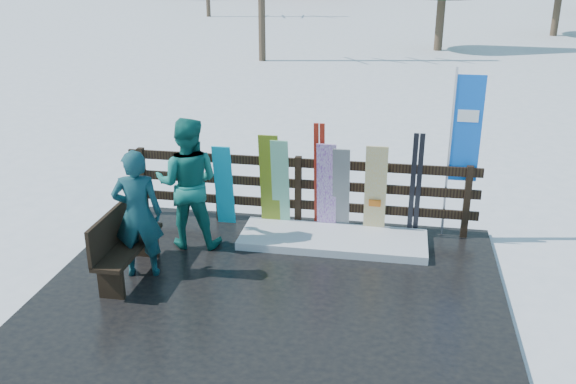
% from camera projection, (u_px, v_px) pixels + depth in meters
% --- Properties ---
extents(ground, '(700.00, 700.00, 0.00)m').
position_uv_depth(ground, '(271.00, 297.00, 8.38)').
color(ground, white).
rests_on(ground, ground).
extents(deck, '(6.00, 5.00, 0.08)m').
position_uv_depth(deck, '(271.00, 295.00, 8.37)').
color(deck, black).
rests_on(deck, ground).
extents(fence, '(5.60, 0.10, 1.15)m').
position_uv_depth(fence, '(298.00, 186.00, 10.14)').
color(fence, black).
rests_on(fence, deck).
extents(snow_patch, '(2.80, 1.00, 0.12)m').
position_uv_depth(snow_patch, '(333.00, 240.00, 9.70)').
color(snow_patch, white).
rests_on(snow_patch, deck).
extents(bench, '(0.41, 1.50, 0.97)m').
position_uv_depth(bench, '(123.00, 241.00, 8.59)').
color(bench, black).
rests_on(bench, deck).
extents(snowboard_0, '(0.29, 0.24, 1.35)m').
position_uv_depth(snowboard_0, '(224.00, 186.00, 10.12)').
color(snowboard_0, '#0EACD5').
rests_on(snowboard_0, deck).
extents(snowboard_1, '(0.27, 0.25, 1.49)m').
position_uv_depth(snowboard_1, '(280.00, 185.00, 9.94)').
color(snowboard_1, white).
rests_on(snowboard_1, deck).
extents(snowboard_2, '(0.30, 0.23, 1.57)m').
position_uv_depth(snowboard_2, '(270.00, 182.00, 9.96)').
color(snowboard_2, '#D4F51E').
rests_on(snowboard_2, deck).
extents(snowboard_3, '(0.30, 0.28, 1.48)m').
position_uv_depth(snowboard_3, '(326.00, 188.00, 9.83)').
color(snowboard_3, white).
rests_on(snowboard_3, deck).
extents(snowboard_4, '(0.26, 0.34, 1.43)m').
position_uv_depth(snowboard_4, '(341.00, 191.00, 9.80)').
color(snowboard_4, black).
rests_on(snowboard_4, deck).
extents(snowboard_5, '(0.33, 0.22, 1.48)m').
position_uv_depth(snowboard_5, '(375.00, 191.00, 9.71)').
color(snowboard_5, silver).
rests_on(snowboard_5, deck).
extents(ski_pair_a, '(0.16, 0.29, 1.78)m').
position_uv_depth(ski_pair_a, '(319.00, 177.00, 9.86)').
color(ski_pair_a, red).
rests_on(ski_pair_a, deck).
extents(ski_pair_b, '(0.17, 0.20, 1.68)m').
position_uv_depth(ski_pair_b, '(416.00, 186.00, 9.64)').
color(ski_pair_b, black).
rests_on(ski_pair_b, deck).
extents(rental_flag, '(0.45, 0.04, 2.60)m').
position_uv_depth(rental_flag, '(463.00, 135.00, 9.44)').
color(rental_flag, silver).
rests_on(rental_flag, deck).
extents(person_front, '(0.74, 0.58, 1.78)m').
position_uv_depth(person_front, '(138.00, 214.00, 8.50)').
color(person_front, '#185C54').
rests_on(person_front, deck).
extents(person_back, '(1.02, 0.84, 1.96)m').
position_uv_depth(person_back, '(188.00, 183.00, 9.35)').
color(person_back, '#136C61').
rests_on(person_back, deck).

